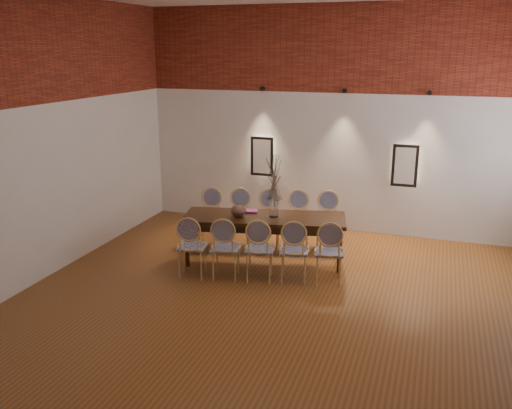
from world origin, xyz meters
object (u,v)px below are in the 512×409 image
(chair_far_a, at_px, (210,218))
(chair_far_e, at_px, (328,222))
(vase, at_px, (274,207))
(book, at_px, (249,211))
(chair_near_c, at_px, (260,249))
(bowl, at_px, (238,211))
(chair_far_b, at_px, (239,219))
(dining_table, at_px, (264,239))
(chair_near_a, at_px, (192,246))
(chair_far_d, at_px, (298,221))
(chair_near_e, at_px, (329,252))
(chair_near_b, at_px, (226,247))
(chair_far_c, at_px, (268,220))
(chair_near_d, at_px, (294,250))

(chair_far_a, xyz_separation_m, chair_far_e, (1.94, 0.42, 0.00))
(vase, distance_m, book, 0.48)
(chair_near_c, bearing_deg, bowl, 122.42)
(chair_far_b, relative_size, chair_far_e, 1.00)
(chair_near_c, bearing_deg, dining_table, 90.00)
(chair_near_a, distance_m, chair_far_d, 2.02)
(chair_near_c, relative_size, chair_far_d, 1.00)
(chair_near_e, distance_m, chair_far_b, 2.02)
(vase, xyz_separation_m, book, (-0.44, 0.11, -0.14))
(dining_table, xyz_separation_m, chair_far_a, (-1.12, 0.45, 0.09))
(dining_table, bearing_deg, chair_far_d, 53.81)
(chair_far_e, relative_size, bowl, 3.92)
(chair_near_a, bearing_deg, chair_far_e, 34.34)
(bowl, height_order, book, bowl)
(bowl, bearing_deg, chair_far_e, 39.94)
(chair_near_c, distance_m, chair_near_e, 0.99)
(chair_far_e, distance_m, book, 1.37)
(chair_far_e, xyz_separation_m, book, (-1.13, -0.73, 0.30))
(chair_near_e, height_order, vase, vase)
(chair_far_a, height_order, chair_far_d, same)
(chair_far_a, height_order, vase, vase)
(chair_far_d, height_order, book, chair_far_d)
(chair_near_b, relative_size, chair_far_e, 1.00)
(dining_table, height_order, chair_far_c, chair_far_c)
(book, bearing_deg, chair_near_d, -37.05)
(chair_far_c, bearing_deg, chair_near_c, 90.00)
(chair_near_a, height_order, chair_far_a, same)
(chair_near_d, relative_size, chair_far_d, 1.00)
(chair_near_c, height_order, bowl, chair_near_c)
(chair_near_c, relative_size, chair_far_c, 1.00)
(chair_far_a, xyz_separation_m, chair_far_b, (0.49, 0.11, 0.00))
(chair_near_b, relative_size, chair_near_d, 1.00)
(chair_near_a, height_order, bowl, chair_near_a)
(chair_far_b, height_order, bowl, chair_far_b)
(chair_near_d, distance_m, chair_far_c, 1.45)
(chair_far_c, height_order, chair_far_e, same)
(chair_near_a, xyz_separation_m, bowl, (0.45, 0.74, 0.37))
(chair_far_e, height_order, bowl, chair_far_e)
(chair_far_e, bearing_deg, chair_near_d, 69.90)
(chair_far_b, bearing_deg, bowl, 97.61)
(chair_far_a, xyz_separation_m, chair_far_c, (0.97, 0.21, 0.00))
(chair_near_b, height_order, vase, vase)
(chair_far_d, bearing_deg, chair_near_b, 53.81)
(chair_far_b, relative_size, chair_far_c, 1.00)
(chair_near_e, relative_size, chair_far_d, 1.00)
(chair_far_a, relative_size, book, 3.62)
(chair_near_d, xyz_separation_m, book, (-0.93, 0.70, 0.30))
(chair_far_b, relative_size, book, 3.62)
(chair_far_c, xyz_separation_m, bowl, (-0.23, -0.80, 0.37))
(chair_near_e, relative_size, book, 3.62)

